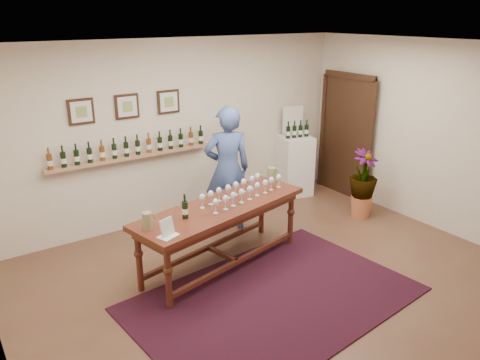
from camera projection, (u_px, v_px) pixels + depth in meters
ground at (277, 282)px, 5.78m from camera, size 6.00×6.00×0.00m
room_shell at (307, 138)px, 7.97m from camera, size 6.00×6.00×6.00m
rug at (274, 298)px, 5.42m from camera, size 3.38×2.42×0.02m
tasting_table at (222, 214)px, 5.93m from camera, size 2.51×1.25×0.85m
table_glasses at (239, 191)px, 6.06m from camera, size 1.45×0.64×0.20m
table_bottles at (182, 205)px, 5.48m from camera, size 0.32×0.25×0.31m
pitcher_left at (147, 221)px, 5.19m from camera, size 0.14×0.14×0.20m
pitcher_right at (271, 175)px, 6.64m from camera, size 0.18×0.18×0.22m
menu_card at (167, 227)px, 5.05m from camera, size 0.26×0.22×0.20m
display_pedestal at (295, 165)px, 8.43m from camera, size 0.65×0.65×1.07m
pedestal_bottles at (297, 128)px, 8.14m from camera, size 0.34×0.16×0.32m
info_sign at (293, 120)px, 8.30m from camera, size 0.39×0.11×0.54m
potted_plant at (363, 184)px, 7.42m from camera, size 0.53×0.53×0.98m
person at (227, 169)px, 6.92m from camera, size 0.81×0.66×1.90m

